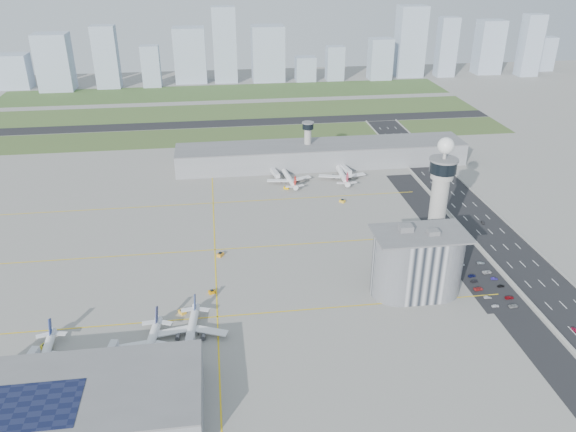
{
  "coord_description": "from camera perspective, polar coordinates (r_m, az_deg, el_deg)",
  "views": [
    {
      "loc": [
        -36.35,
        -233.12,
        147.33
      ],
      "look_at": [
        0.0,
        35.0,
        15.0
      ],
      "focal_mm": 35.0,
      "sensor_mm": 36.0,
      "label": 1
    }
  ],
  "objects": [
    {
      "name": "skyline_bldg_11",
      "position": [
        684.25,
        4.79,
        15.21
      ],
      "size": [
        20.22,
        16.18,
        38.97
      ],
      "primitive_type": "cube",
      "color": "#9EADC1",
      "rests_on": "ground"
    },
    {
      "name": "skyline_bldg_8",
      "position": [
        673.24,
        -6.46,
        16.88
      ],
      "size": [
        26.33,
        21.06,
        83.39
      ],
      "primitive_type": "cube",
      "color": "#9EADC1",
      "rests_on": "ground"
    },
    {
      "name": "car_hw_1",
      "position": [
        345.35,
        19.18,
        -0.64
      ],
      "size": [
        1.78,
        3.77,
        1.19
      ],
      "primitive_type": "imported",
      "rotation": [
        0.0,
        0.0,
        -0.15
      ],
      "color": "black",
      "rests_on": "ground"
    },
    {
      "name": "car_lot_10",
      "position": [
        295.47,
        19.57,
        -5.38
      ],
      "size": [
        4.91,
        2.58,
        1.32
      ],
      "primitive_type": "imported",
      "rotation": [
        0.0,
        0.0,
        1.65
      ],
      "color": "silver",
      "rests_on": "ground"
    },
    {
      "name": "control_tower",
      "position": [
        287.21,
        15.14,
        2.09
      ],
      "size": [
        14.0,
        14.0,
        64.5
      ],
      "color": "#ADAAA5",
      "rests_on": "ground"
    },
    {
      "name": "car_lot_1",
      "position": [
        276.09,
        19.62,
        -7.77
      ],
      "size": [
        3.68,
        1.5,
        1.19
      ],
      "primitive_type": "imported",
      "rotation": [
        0.0,
        0.0,
        1.5
      ],
      "color": "gray",
      "rests_on": "ground"
    },
    {
      "name": "tug_1",
      "position": [
        254.89,
        -10.7,
        -9.51
      ],
      "size": [
        3.78,
        4.02,
        1.93
      ],
      "primitive_type": null,
      "rotation": [
        0.0,
        0.0,
        0.62
      ],
      "color": "yellow",
      "rests_on": "ground"
    },
    {
      "name": "car_lot_0",
      "position": [
        271.28,
        20.32,
        -8.55
      ],
      "size": [
        3.54,
        1.61,
        1.18
      ],
      "primitive_type": "imported",
      "rotation": [
        0.0,
        0.0,
        1.64
      ],
      "color": "white",
      "rests_on": "ground"
    },
    {
      "name": "tug_0",
      "position": [
        251.36,
        -23.43,
        -12.06
      ],
      "size": [
        4.41,
        3.94,
        2.13
      ],
      "primitive_type": null,
      "rotation": [
        0.0,
        0.0,
        -2.06
      ],
      "color": "yellow",
      "rests_on": "ground"
    },
    {
      "name": "parking_lot",
      "position": [
        285.88,
        19.52,
        -6.64
      ],
      "size": [
        20.0,
        44.0,
        0.1
      ],
      "primitive_type": "cube",
      "color": "black",
      "rests_on": "ground"
    },
    {
      "name": "jet_bridge_far_1",
      "position": [
        402.48,
        5.51,
        4.9
      ],
      "size": [
        5.39,
        14.31,
        5.7
      ],
      "primitive_type": null,
      "rotation": [
        0.0,
        0.0,
        -1.4
      ],
      "color": "silver",
      "rests_on": "ground"
    },
    {
      "name": "grass_strip_1",
      "position": [
        553.33,
        -5.85,
        10.49
      ],
      "size": [
        480.0,
        60.0,
        0.08
      ],
      "primitive_type": "cube",
      "color": "#425829",
      "rests_on": "ground"
    },
    {
      "name": "secondary_tower",
      "position": [
        409.52,
        2.02,
        7.75
      ],
      "size": [
        8.6,
        8.6,
        31.9
      ],
      "color": "#ADAAA5",
      "rests_on": "ground"
    },
    {
      "name": "skyline_bldg_17",
      "position": [
        805.39,
        24.56,
        14.77
      ],
      "size": [
        22.64,
        18.11,
        41.06
      ],
      "primitive_type": "cube",
      "color": "#9EADC1",
      "rests_on": "ground"
    },
    {
      "name": "barrier_left",
      "position": [
        307.8,
        19.96,
        -4.14
      ],
      "size": [
        0.6,
        500.0,
        1.2
      ],
      "primitive_type": "cube",
      "color": "#9E9E99",
      "rests_on": "ground"
    },
    {
      "name": "taxiway_line_h_0",
      "position": [
        250.95,
        -7.19,
        -10.13
      ],
      "size": [
        260.0,
        0.6,
        0.01
      ],
      "primitive_type": "cube",
      "color": "yellow",
      "rests_on": "ground"
    },
    {
      "name": "tug_5",
      "position": [
        354.57,
        5.54,
        1.55
      ],
      "size": [
        4.0,
        4.04,
        1.96
      ],
      "primitive_type": null,
      "rotation": [
        0.0,
        0.0,
        -2.38
      ],
      "color": "gold",
      "rests_on": "ground"
    },
    {
      "name": "car_lot_6",
      "position": [
        274.01,
        21.92,
        -8.47
      ],
      "size": [
        4.64,
        2.48,
        1.24
      ],
      "primitive_type": "imported",
      "rotation": [
        0.0,
        0.0,
        1.67
      ],
      "color": "#979797",
      "rests_on": "ground"
    },
    {
      "name": "airplane_near_a",
      "position": [
        240.61,
        -23.66,
        -12.81
      ],
      "size": [
        31.6,
        36.72,
        9.96
      ],
      "primitive_type": null,
      "rotation": [
        0.0,
        0.0,
        -1.53
      ],
      "color": "white",
      "rests_on": "ground"
    },
    {
      "name": "car_lot_3",
      "position": [
        286.22,
        18.39,
        -6.29
      ],
      "size": [
        3.9,
        1.98,
        1.09
      ],
      "primitive_type": "imported",
      "rotation": [
        0.0,
        0.0,
        1.7
      ],
      "color": "#2A2930",
      "rests_on": "ground"
    },
    {
      "name": "skyline_bldg_12",
      "position": [
        694.98,
        9.35,
        15.47
      ],
      "size": [
        26.14,
        20.92,
        46.89
      ],
      "primitive_type": "cube",
      "color": "#9EADC1",
      "rests_on": "ground"
    },
    {
      "name": "car_hw_0",
      "position": [
        269.32,
        27.14,
        -10.26
      ],
      "size": [
        1.9,
        3.73,
        1.22
      ],
      "primitive_type": "imported",
      "rotation": [
        0.0,
        0.0,
        0.13
      ],
      "color": "#B21940",
      "rests_on": "ground"
    },
    {
      "name": "car_lot_2",
      "position": [
        280.7,
        18.77,
        -7.02
      ],
      "size": [
        4.8,
        2.6,
        1.28
      ],
      "primitive_type": "imported",
      "rotation": [
        0.0,
        0.0,
        1.68
      ],
      "color": "#B6292B",
      "rests_on": "ground"
    },
    {
      "name": "landside_road",
      "position": [
        295.71,
        18.87,
        -5.38
      ],
      "size": [
        18.0,
        260.0,
        0.08
      ],
      "primitive_type": "cube",
      "color": "black",
      "rests_on": "ground"
    },
    {
      "name": "barrier_right",
      "position": [
        321.27,
        24.42,
        -3.67
      ],
      "size": [
        0.6,
        500.0,
        1.2
      ],
      "primitive_type": "cube",
      "color": "#9E9E99",
      "rests_on": "ground"
    },
    {
      "name": "skyline_bldg_15",
      "position": [
        758.63,
        19.72,
        15.86
      ],
      "size": [
        30.25,
        24.2,
        63.4
      ],
      "primitive_type": "cube",
      "color": "#9EADC1",
      "rests_on": "ground"
    },
    {
      "name": "skyline_bldg_5",
      "position": [
        672.34,
        -17.98,
        15.1
      ],
      "size": [
        25.49,
        20.39,
        66.89
      ],
      "primitive_type": "cube",
      "color": "#9EADC1",
      "rests_on": "ground"
    },
    {
      "name": "jet_bridge_near_0",
      "position": [
        237.44,
        -25.53,
        -14.48
      ],
      "size": [
        5.39,
        14.31,
        5.7
      ],
      "primitive_type": null,
      "rotation": [
        0.0,
        0.0,
        1.4
      ],
      "color": "silver",
      "rests_on": "ground"
    },
    {
      "name": "airplane_near_c",
      "position": [
        237.77,
        -9.9,
        -11.14
      ],
      "size": [
        34.71,
        39.53,
        10.18
      ],
      "primitive_type": null,
      "rotation": [
        0.0,
        0.0,
        -1.68
      ],
      "color": "white",
      "rests_on": "ground"
    },
    {
      "name": "skyline_bldg_14",
      "position": [
        725.75,
        15.81,
        16.18
      ],
      "size": [
        21.59,
        17.28,
        68.75
      ],
      "primitive_type": "cube",
      "color": "#9EADC1",
      "rests_on": "ground"
    },
    {
      "name": "grass_strip_2",
      "position": [
        630.78,
        -6.17,
        12.41
      ],
      "size": [
        480.0,
        70.0,
        0.08
      ],
      "primitive_type": "cube",
      "color": "#415E2C",
      "rests_on": "ground"
    },
    {
      "name": "airplane_far_b",
      "position": [
        389.48,
        5.51,
        4.58
      ],
      "size": [
        34.1,
        39.8,
        10.91
      ],
      "primitive_type": null,
      "rotation": [
        0.0,
        0.0,
        1.55
      ],
      "color": "white",
      "rests_on": "ground"
    },
    {
      "name": "highway",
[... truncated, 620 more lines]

